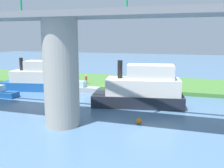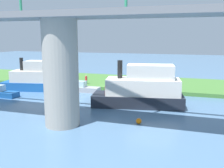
# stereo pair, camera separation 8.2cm
# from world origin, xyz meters

# --- Properties ---
(ground_plane) EXTENTS (160.00, 160.00, 0.00)m
(ground_plane) POSITION_xyz_m (0.00, 0.00, 0.00)
(ground_plane) COLOR #4C7093
(grassy_bank) EXTENTS (80.00, 12.00, 0.50)m
(grassy_bank) POSITION_xyz_m (0.00, -6.00, 0.25)
(grassy_bank) COLOR #427533
(grassy_bank) RESTS_ON ground
(bridge_pylon) EXTENTS (2.96, 2.96, 9.04)m
(bridge_pylon) POSITION_xyz_m (0.28, 14.63, 4.52)
(bridge_pylon) COLOR #9E998E
(bridge_pylon) RESTS_ON ground
(bridge_span) EXTENTS (71.32, 4.30, 3.25)m
(bridge_span) POSITION_xyz_m (0.28, 14.61, 9.53)
(bridge_span) COLOR slate
(bridge_span) RESTS_ON bridge_pylon
(person_on_bank) EXTENTS (0.48, 0.48, 1.39)m
(person_on_bank) POSITION_xyz_m (5.05, -1.45, 1.20)
(person_on_bank) COLOR #2D334C
(person_on_bank) RESTS_ON grassy_bank
(mooring_post) EXTENTS (0.20, 0.20, 1.00)m
(mooring_post) POSITION_xyz_m (7.04, -1.83, 1.00)
(mooring_post) COLOR brown
(mooring_post) RESTS_ON grassy_bank
(motorboat_red) EXTENTS (10.33, 5.06, 5.06)m
(motorboat_red) POSITION_xyz_m (-4.96, 6.49, 1.87)
(motorboat_red) COLOR #1E232D
(motorboat_red) RESTS_ON ground
(skiff_small) EXTENTS (9.47, 4.72, 4.63)m
(skiff_small) POSITION_xyz_m (11.04, 2.52, 1.72)
(skiff_small) COLOR #195199
(skiff_small) RESTS_ON ground
(riverboat_paddlewheel) EXTENTS (4.44, 1.64, 1.47)m
(riverboat_paddlewheel) POSITION_xyz_m (4.21, 1.62, 0.53)
(riverboat_paddlewheel) COLOR #99999E
(riverboat_paddlewheel) RESTS_ON ground
(houseboat_blue) EXTENTS (4.39, 1.58, 1.46)m
(houseboat_blue) POSITION_xyz_m (13.07, 7.54, 0.52)
(houseboat_blue) COLOR #195199
(houseboat_blue) RESTS_ON ground
(marker_buoy) EXTENTS (0.50, 0.50, 0.50)m
(marker_buoy) POSITION_xyz_m (-5.99, 12.33, 0.25)
(marker_buoy) COLOR orange
(marker_buoy) RESTS_ON ground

